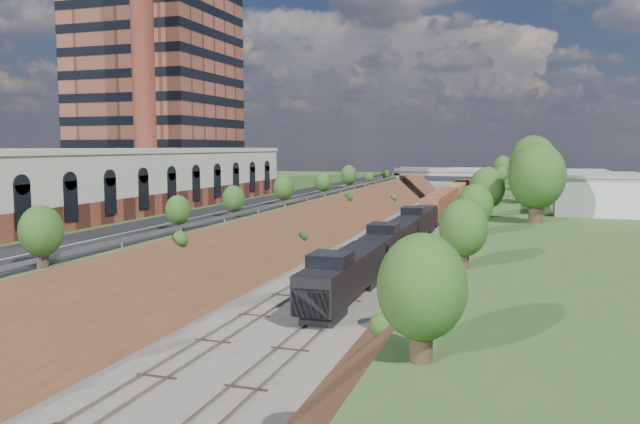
# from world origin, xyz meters

# --- Properties ---
(platform_left) EXTENTS (44.00, 180.00, 5.00)m
(platform_left) POSITION_xyz_m (-33.00, 60.00, 2.50)
(platform_left) COLOR #376027
(platform_left) RESTS_ON ground
(embankment_left) EXTENTS (10.00, 180.00, 10.00)m
(embankment_left) POSITION_xyz_m (-11.00, 60.00, 0.00)
(embankment_left) COLOR brown
(embankment_left) RESTS_ON ground
(embankment_right) EXTENTS (10.00, 180.00, 10.00)m
(embankment_right) POSITION_xyz_m (11.00, 60.00, 0.00)
(embankment_right) COLOR brown
(embankment_right) RESTS_ON ground
(rail_left_track) EXTENTS (1.58, 180.00, 0.18)m
(rail_left_track) POSITION_xyz_m (-2.60, 60.00, 0.09)
(rail_left_track) COLOR gray
(rail_left_track) RESTS_ON ground
(rail_right_track) EXTENTS (1.58, 180.00, 0.18)m
(rail_right_track) POSITION_xyz_m (2.60, 60.00, 0.09)
(rail_right_track) COLOR gray
(rail_right_track) RESTS_ON ground
(road) EXTENTS (8.00, 180.00, 0.10)m
(road) POSITION_xyz_m (-15.50, 60.00, 5.05)
(road) COLOR black
(road) RESTS_ON platform_left
(guardrail) EXTENTS (0.10, 171.00, 0.70)m
(guardrail) POSITION_xyz_m (-11.40, 59.80, 5.55)
(guardrail) COLOR #99999E
(guardrail) RESTS_ON platform_left
(commercial_building) EXTENTS (14.30, 62.30, 7.00)m
(commercial_building) POSITION_xyz_m (-28.00, 38.00, 8.51)
(commercial_building) COLOR brown
(commercial_building) RESTS_ON platform_left
(highrise_tower) EXTENTS (22.00, 22.00, 53.90)m
(highrise_tower) POSITION_xyz_m (-44.00, 72.00, 32.88)
(highrise_tower) COLOR brown
(highrise_tower) RESTS_ON platform_left
(smokestack) EXTENTS (3.20, 3.20, 40.00)m
(smokestack) POSITION_xyz_m (-36.00, 56.00, 25.00)
(smokestack) COLOR brown
(smokestack) RESTS_ON platform_left
(overpass) EXTENTS (24.50, 8.30, 7.40)m
(overpass) POSITION_xyz_m (0.00, 122.00, 4.92)
(overpass) COLOR gray
(overpass) RESTS_ON ground
(white_building_near) EXTENTS (9.00, 12.00, 4.00)m
(white_building_near) POSITION_xyz_m (23.50, 52.00, 7.00)
(white_building_near) COLOR silver
(white_building_near) RESTS_ON platform_right
(white_building_far) EXTENTS (8.00, 10.00, 3.60)m
(white_building_far) POSITION_xyz_m (23.00, 74.00, 6.80)
(white_building_far) COLOR silver
(white_building_far) RESTS_ON platform_right
(tree_right_large) EXTENTS (5.25, 5.25, 7.61)m
(tree_right_large) POSITION_xyz_m (17.00, 40.00, 9.38)
(tree_right_large) COLOR #473323
(tree_right_large) RESTS_ON platform_right
(tree_left_crest) EXTENTS (2.45, 2.45, 3.55)m
(tree_left_crest) POSITION_xyz_m (-11.80, 20.00, 7.04)
(tree_left_crest) COLOR #473323
(tree_left_crest) RESTS_ON platform_left
(freight_train) EXTENTS (2.88, 116.52, 4.55)m
(freight_train) POSITION_xyz_m (2.60, 76.49, 2.47)
(freight_train) COLOR black
(freight_train) RESTS_ON ground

